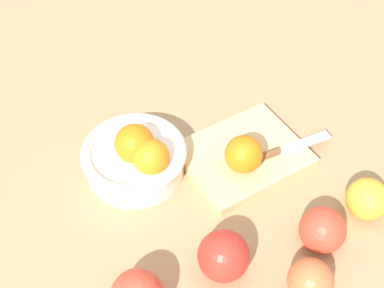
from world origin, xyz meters
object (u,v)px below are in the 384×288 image
Objects in this scene: apple_front_right_2 at (322,230)px; bowl at (136,156)px; apple_front_right at (310,281)px; cutting_board at (243,156)px; apple_front_right_3 at (367,199)px; orange_on_board at (244,154)px; knife at (284,149)px; apple_front_center at (224,256)px.

bowl is at bearing 133.81° from apple_front_right_2.
apple_front_right is at bearing -130.05° from apple_front_right_2.
apple_front_right_3 is (0.15, -0.18, 0.02)m from cutting_board.
cutting_board is 3.17× the size of orange_on_board.
apple_front_right is 0.97× the size of apple_front_right_3.
apple_front_right_3 is at bearing 31.69° from apple_front_right.
orange_on_board is 0.95× the size of apple_front_right_3.
apple_front_right_3 is (0.16, -0.15, -0.02)m from orange_on_board.
orange_on_board is 0.98× the size of apple_front_right.
orange_on_board is at bearing -174.79° from knife.
orange_on_board is 0.90× the size of apple_front_right_2.
orange_on_board is at bearing 109.43° from apple_front_right_2.
bowl is at bearing 147.19° from apple_front_right_3.
apple_front_right_3 is at bearing -63.27° from knife.
apple_front_right_2 is (0.04, -0.21, 0.03)m from cutting_board.
knife is (0.07, -0.02, 0.02)m from cutting_board.
apple_front_right_3 is at bearing -50.28° from cutting_board.
apple_front_right_3 reaches higher than knife.
apple_front_center reaches higher than apple_front_right.
apple_front_right_3 is at bearing 15.74° from apple_front_right_2.
bowl is at bearing 166.01° from knife.
apple_front_right_2 is 1.05× the size of apple_front_right_3.
apple_front_center is at bearing -175.79° from apple_front_right_3.
bowl reaches higher than apple_front_right_2.
apple_front_right is 0.92× the size of apple_front_right_2.
cutting_board is at bearing 58.30° from apple_front_center.
bowl is 0.88× the size of cutting_board.
knife is 0.17m from apple_front_right_3.
bowl reaches higher than apple_front_right.
apple_front_center is (0.07, -0.24, 0.00)m from bowl.
cutting_board is at bearing 161.45° from knife.
cutting_board is 0.23m from apple_front_right_3.
knife is at bearing 5.21° from orange_on_board.
apple_front_right_2 is (0.06, 0.07, 0.00)m from apple_front_right.
knife is 2.24× the size of apple_front_right.
orange_on_board is 0.44× the size of knife.
apple_front_right is 0.19m from apple_front_right_3.
knife is 0.26m from apple_front_center.
apple_front_right_3 is (0.10, 0.03, -0.00)m from apple_front_right_2.
orange_on_board reaches higher than cutting_board.
apple_front_center reaches higher than apple_front_right_2.
apple_front_center is 0.17m from apple_front_right_2.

